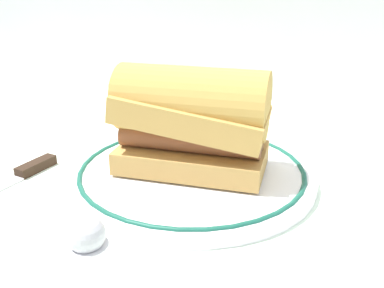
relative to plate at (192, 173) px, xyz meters
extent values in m
plane|color=white|center=(-0.01, -0.01, -0.01)|extent=(1.50, 1.50, 0.00)
cylinder|color=white|center=(0.00, 0.00, 0.00)|extent=(0.29, 0.29, 0.01)
torus|color=#195947|center=(0.00, 0.00, 0.00)|extent=(0.27, 0.27, 0.01)
cube|color=tan|center=(0.00, 0.00, 0.02)|extent=(0.17, 0.10, 0.03)
cylinder|color=brown|center=(0.00, -0.01, 0.05)|extent=(0.16, 0.03, 0.03)
cylinder|color=brown|center=(0.00, 0.01, 0.05)|extent=(0.16, 0.03, 0.03)
cube|color=#BE9147|center=(0.00, 0.00, 0.07)|extent=(0.18, 0.10, 0.05)
cylinder|color=#BE9446|center=(0.00, 0.00, 0.09)|extent=(0.17, 0.08, 0.08)
cylinder|color=white|center=(-0.01, -0.23, 0.02)|extent=(0.03, 0.03, 0.06)
sphere|color=silver|center=(-0.01, -0.23, 0.06)|extent=(0.03, 0.03, 0.03)
cube|color=black|center=(-0.19, -0.03, 0.00)|extent=(0.03, 0.06, 0.01)
camera|label=1|loc=(0.14, -0.46, 0.23)|focal=41.18mm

